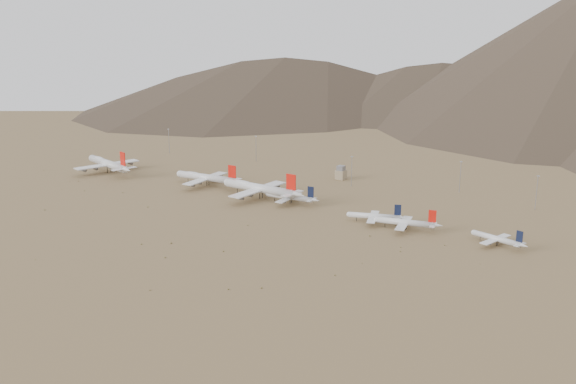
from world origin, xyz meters
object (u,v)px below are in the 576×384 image
Objects in this scene: widebody_west at (108,164)px; widebody_east at (260,188)px; narrowbody_b at (376,216)px; control_tower at (341,173)px; narrowbody_a at (291,197)px; widebody_centre at (207,178)px.

widebody_east is at bearing 16.52° from widebody_west.
control_tower is at bearing 110.18° from narrowbody_b.
narrowbody_a is at bearing -85.10° from control_tower.
control_tower is at bearing 89.41° from narrowbody_a.
widebody_east reaches higher than control_tower.
narrowbody_a is (28.58, 1.05, -3.10)m from widebody_east.
widebody_east is at bearing -11.93° from widebody_centre.
widebody_centre is 1.47× the size of narrowbody_a.
narrowbody_b is 3.30× the size of control_tower.
widebody_west reaches higher than control_tower.
narrowbody_b is at bearing -49.72° from control_tower.
widebody_centre is 5.63× the size of control_tower.
widebody_west reaches higher than widebody_centre.
widebody_west is at bearing -153.12° from control_tower.
narrowbody_b is (103.15, -6.42, -3.57)m from widebody_east.
widebody_centre is 89.85m from narrowbody_a.
narrowbody_b is (74.57, -7.48, -0.48)m from narrowbody_a.
widebody_west reaches higher than narrowbody_a.
narrowbody_b is (164.17, -13.85, -2.48)m from widebody_centre.
narrowbody_a is 74.95m from narrowbody_b.
widebody_west is at bearing 176.43° from narrowbody_a.
widebody_west is 1.67× the size of narrowbody_a.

